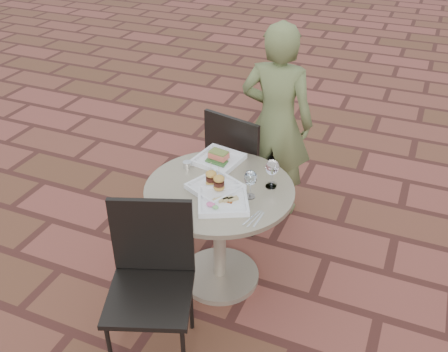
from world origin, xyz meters
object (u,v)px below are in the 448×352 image
at_px(plate_tuna, 223,201).
at_px(plate_salmon, 219,159).
at_px(chair_far, 240,160).
at_px(diner, 276,122).
at_px(cafe_table, 220,220).
at_px(plate_sliders, 215,185).
at_px(chair_near, 151,270).

bearing_deg(plate_tuna, plate_salmon, 116.33).
distance_m(chair_far, diner, 0.40).
bearing_deg(cafe_table, plate_tuna, -59.85).
bearing_deg(plate_tuna, chair_far, 104.25).
bearing_deg(plate_sliders, plate_salmon, 109.78).
bearing_deg(chair_near, plate_sliders, 58.70).
distance_m(chair_near, diner, 1.57).
distance_m(chair_near, plate_salmon, 0.91).
relative_size(chair_far, plate_sliders, 2.66).
relative_size(chair_far, plate_salmon, 2.99).
relative_size(chair_far, chair_near, 1.00).
height_order(cafe_table, chair_near, chair_near).
bearing_deg(plate_salmon, plate_sliders, -70.22).
bearing_deg(plate_sliders, cafe_table, 53.95).
bearing_deg(diner, chair_far, 57.36).
bearing_deg(diner, plate_sliders, 82.87).
distance_m(chair_far, plate_tuna, 0.82).
xyz_separation_m(cafe_table, plate_sliders, (-0.02, -0.02, 0.28)).
height_order(chair_far, plate_tuna, chair_far).
distance_m(cafe_table, chair_near, 0.63).
distance_m(cafe_table, diner, 0.97).
relative_size(cafe_table, plate_sliders, 2.57).
height_order(cafe_table, plate_salmon, plate_salmon).
relative_size(diner, plate_tuna, 3.96).
xyz_separation_m(diner, plate_sliders, (-0.07, -0.95, 0.02)).
height_order(chair_far, diner, diner).
bearing_deg(plate_tuna, diner, 91.29).
height_order(chair_near, diner, diner).
distance_m(diner, plate_tuna, 1.07).
xyz_separation_m(chair_near, plate_salmon, (0.00, 0.89, 0.20)).
distance_m(chair_far, chair_near, 1.24).
bearing_deg(plate_sliders, plate_tuna, -49.56).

